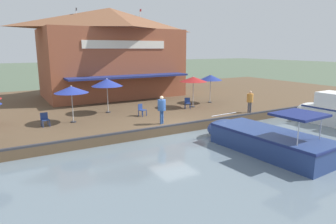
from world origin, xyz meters
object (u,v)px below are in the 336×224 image
(cafe_chair_mid_patio, at_px, (45,119))
(patio_umbrella_mid_patio_left, at_px, (211,78))
(patio_umbrella_far_corner, at_px, (107,82))
(patio_umbrella_mid_patio_right, at_px, (193,79))
(patio_umbrella_back_row, at_px, (71,90))
(cafe_chair_back_row_seat, at_px, (187,102))
(waterfront_restaurant, at_px, (111,52))
(motorboat_second_along, at_px, (260,138))
(person_mid_patio, at_px, (250,99))
(cafe_chair_under_first_umbrella, at_px, (142,109))
(person_at_quay_edge, at_px, (162,106))
(tree_downstream_bank, at_px, (168,48))

(cafe_chair_mid_patio, bearing_deg, patio_umbrella_mid_patio_left, 96.34)
(patio_umbrella_far_corner, bearing_deg, patio_umbrella_mid_patio_left, 87.35)
(patio_umbrella_mid_patio_right, bearing_deg, patio_umbrella_mid_patio_left, 111.14)
(patio_umbrella_mid_patio_left, bearing_deg, patio_umbrella_mid_patio_right, -68.86)
(patio_umbrella_back_row, distance_m, cafe_chair_back_row_seat, 9.18)
(cafe_chair_back_row_seat, bearing_deg, patio_umbrella_mid_patio_left, 110.66)
(waterfront_restaurant, height_order, patio_umbrella_mid_patio_left, waterfront_restaurant)
(patio_umbrella_mid_patio_left, xyz_separation_m, patio_umbrella_far_corner, (-0.43, -9.26, 0.04))
(patio_umbrella_far_corner, relative_size, motorboat_second_along, 0.34)
(waterfront_restaurant, distance_m, patio_umbrella_back_row, 11.76)
(waterfront_restaurant, relative_size, patio_umbrella_mid_patio_right, 5.38)
(waterfront_restaurant, xyz_separation_m, person_mid_patio, (13.26, 5.97, -3.35))
(patio_umbrella_mid_patio_left, distance_m, motorboat_second_along, 11.35)
(cafe_chair_under_first_umbrella, bearing_deg, patio_umbrella_mid_patio_left, 103.77)
(patio_umbrella_back_row, xyz_separation_m, cafe_chair_mid_patio, (0.20, -1.75, -1.67))
(cafe_chair_under_first_umbrella, height_order, person_at_quay_edge, person_at_quay_edge)
(patio_umbrella_far_corner, bearing_deg, motorboat_second_along, 23.80)
(cafe_chair_back_row_seat, distance_m, motorboat_second_along, 9.06)
(cafe_chair_mid_patio, height_order, motorboat_second_along, motorboat_second_along)
(cafe_chair_mid_patio, distance_m, tree_downstream_bank, 22.59)
(cafe_chair_under_first_umbrella, bearing_deg, person_mid_patio, 68.10)
(person_at_quay_edge, xyz_separation_m, tree_downstream_bank, (-17.26, 10.50, 3.63))
(waterfront_restaurant, xyz_separation_m, patio_umbrella_mid_patio_right, (9.36, 3.52, -2.08))
(patio_umbrella_back_row, bearing_deg, cafe_chair_mid_patio, -83.51)
(person_mid_patio, bearing_deg, motorboat_second_along, -40.66)
(cafe_chair_under_first_umbrella, bearing_deg, person_at_quay_edge, 2.47)
(patio_umbrella_mid_patio_left, distance_m, tree_downstream_bank, 13.26)
(patio_umbrella_mid_patio_left, distance_m, cafe_chair_mid_patio, 14.17)
(cafe_chair_back_row_seat, bearing_deg, patio_umbrella_far_corner, -105.16)
(cafe_chair_under_first_umbrella, bearing_deg, tree_downstream_bank, 143.78)
(cafe_chair_back_row_seat, height_order, person_at_quay_edge, person_at_quay_edge)
(patio_umbrella_far_corner, relative_size, person_at_quay_edge, 1.43)
(tree_downstream_bank, bearing_deg, person_mid_patio, -10.07)
(cafe_chair_mid_patio, height_order, cafe_chair_back_row_seat, same)
(patio_umbrella_far_corner, bearing_deg, tree_downstream_bank, 134.76)
(person_at_quay_edge, xyz_separation_m, person_mid_patio, (0.26, 7.39, -0.13))
(patio_umbrella_mid_patio_right, height_order, cafe_chair_back_row_seat, patio_umbrella_mid_patio_right)
(person_mid_patio, bearing_deg, cafe_chair_under_first_umbrella, -111.90)
(patio_umbrella_far_corner, height_order, cafe_chair_mid_patio, patio_umbrella_far_corner)
(patio_umbrella_back_row, xyz_separation_m, person_at_quay_edge, (3.26, 4.79, -1.00))
(patio_umbrella_far_corner, xyz_separation_m, tree_downstream_bank, (-12.22, 12.32, 2.51))
(cafe_chair_under_first_umbrella, height_order, cafe_chair_mid_patio, same)
(patio_umbrella_mid_patio_right, xyz_separation_m, motorboat_second_along, (9.19, -2.09, -2.19))
(patio_umbrella_far_corner, relative_size, cafe_chair_under_first_umbrella, 3.03)
(cafe_chair_under_first_umbrella, bearing_deg, motorboat_second_along, 19.65)
(cafe_chair_under_first_umbrella, xyz_separation_m, motorboat_second_along, (8.30, 2.97, -0.38))
(waterfront_restaurant, xyz_separation_m, cafe_chair_mid_patio, (9.94, -7.95, -3.89))
(cafe_chair_under_first_umbrella, xyz_separation_m, cafe_chair_back_row_seat, (-0.64, 4.35, 0.00))
(person_at_quay_edge, distance_m, tree_downstream_bank, 20.52)
(person_at_quay_edge, distance_m, person_mid_patio, 7.39)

